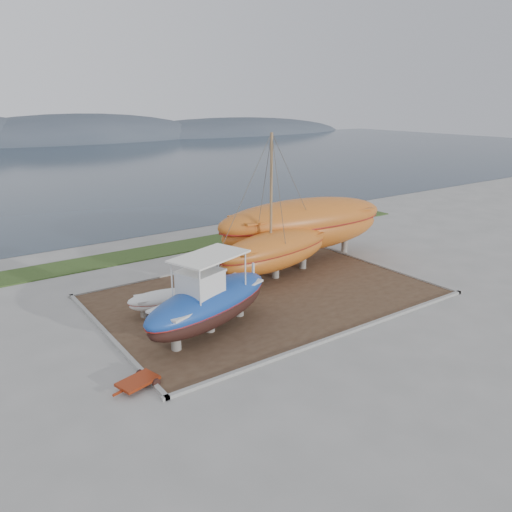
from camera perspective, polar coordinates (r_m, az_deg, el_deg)
ground at (r=25.43m, az=6.64°, el=-7.25°), size 140.00×140.00×0.00m
dirt_patch at (r=28.26m, az=1.23°, el=-4.47°), size 18.00×12.00×0.06m
curb_frame at (r=28.24m, az=1.23°, el=-4.39°), size 18.60×12.60×0.15m
grass_strip at (r=37.61m, az=-9.24°, el=0.95°), size 44.00×3.00×0.08m
sea at (r=89.07m, az=-25.24°, el=9.00°), size 260.00×100.00×0.04m
blue_caique at (r=23.31m, az=-5.39°, el=-4.39°), size 8.16×4.79×3.75m
white_dinghy at (r=26.07m, az=-10.15°, el=-5.21°), size 4.21×2.31×1.20m
orange_sailboat at (r=29.69m, az=2.34°, el=5.51°), size 9.31×4.08×8.76m
orange_bare_hull at (r=33.72m, az=5.39°, el=2.85°), size 12.92×5.11×4.13m
red_trailer at (r=20.27m, az=-13.34°, el=-14.00°), size 2.48×1.67×0.32m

